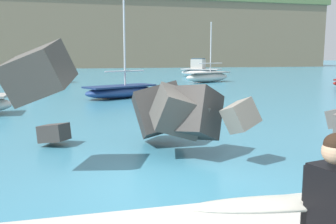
# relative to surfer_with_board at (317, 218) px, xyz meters

# --- Properties ---
(ground_plane) EXTENTS (400.00, 400.00, 0.00)m
(ground_plane) POSITION_rel_surfer_with_board_xyz_m (-0.08, 4.68, -1.28)
(ground_plane) COLOR teal
(breakwater_jetty) EXTENTS (26.25, 6.33, 3.02)m
(breakwater_jetty) POSITION_rel_surfer_with_board_xyz_m (1.98, 5.96, -0.13)
(breakwater_jetty) COLOR #4C4944
(breakwater_jetty) RESTS_ON ground
(surfer_with_board) EXTENTS (2.12, 1.34, 1.78)m
(surfer_with_board) POSITION_rel_surfer_with_board_xyz_m (0.00, 0.00, 0.00)
(surfer_with_board) COLOR black
(surfer_with_board) RESTS_ON walkway_path
(boat_near_centre) EXTENTS (5.46, 5.03, 2.37)m
(boat_near_centre) POSITION_rel_surfer_with_board_xyz_m (13.26, 42.05, -0.53)
(boat_near_centre) COLOR white
(boat_near_centre) RESTS_ON ground
(boat_near_right) EXTENTS (5.73, 3.85, 6.02)m
(boat_near_right) POSITION_rel_surfer_with_board_xyz_m (10.81, 32.62, -0.71)
(boat_near_right) COLOR beige
(boat_near_right) RESTS_ON ground
(boat_mid_left) EXTENTS (5.22, 3.94, 6.07)m
(boat_mid_left) POSITION_rel_surfer_with_board_xyz_m (0.65, 20.58, -0.82)
(boat_mid_left) COLOR navy
(boat_mid_left) RESTS_ON ground
(boat_far_centre) EXTENTS (6.24, 4.00, 2.44)m
(boat_far_centre) POSITION_rel_surfer_with_board_xyz_m (-5.50, 34.78, -0.50)
(boat_far_centre) COLOR #1E6656
(boat_far_centre) RESTS_ON ground
(mooring_buoy_inner) EXTENTS (0.44, 0.44, 0.44)m
(mooring_buoy_inner) POSITION_rel_surfer_with_board_xyz_m (-7.76, 33.54, -1.06)
(mooring_buoy_inner) COLOR silver
(mooring_buoy_inner) RESTS_ON ground
(headland_bluff) EXTENTS (89.30, 34.00, 16.57)m
(headland_bluff) POSITION_rel_surfer_with_board_xyz_m (15.52, 96.48, 7.03)
(headland_bluff) COLOR #847056
(headland_bluff) RESTS_ON ground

